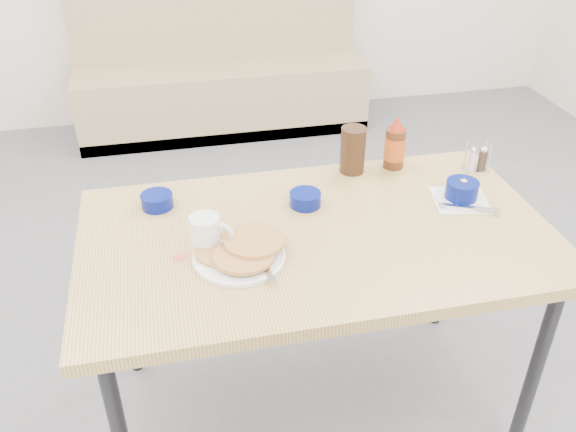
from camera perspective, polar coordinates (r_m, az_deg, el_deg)
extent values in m
cube|color=tan|center=(4.23, -6.09, 11.00)|extent=(1.90, 0.55, 0.45)
cube|color=tan|center=(4.29, -6.88, 18.21)|extent=(1.90, 0.12, 1.00)
cube|color=#2D2D33|center=(4.30, -5.95, 8.71)|extent=(1.90, 0.55, 0.08)
cube|color=tan|center=(1.83, 2.75, -1.97)|extent=(1.40, 0.80, 0.04)
cylinder|color=#2D2D33|center=(2.08, 22.10, -13.33)|extent=(0.04, 0.04, 0.72)
cylinder|color=#2D2D33|center=(2.27, -15.07, -7.21)|extent=(0.04, 0.04, 0.72)
cylinder|color=#2D2D33|center=(2.49, 14.58, -3.28)|extent=(0.04, 0.04, 0.72)
cylinder|color=white|center=(1.70, -4.59, -3.87)|extent=(0.26, 0.26, 0.01)
cylinder|color=tan|center=(1.72, -5.95, -3.10)|extent=(0.17, 0.17, 0.01)
cylinder|color=tan|center=(1.67, -4.19, -3.70)|extent=(0.17, 0.17, 0.01)
cylinder|color=tan|center=(1.71, -3.21, -2.30)|extent=(0.17, 0.17, 0.01)
cube|color=silver|center=(1.64, -1.99, -5.02)|extent=(0.03, 0.12, 0.00)
cylinder|color=white|center=(1.74, -7.76, -1.51)|extent=(0.09, 0.09, 0.10)
cylinder|color=black|center=(1.71, -7.87, -0.29)|extent=(0.07, 0.07, 0.00)
torus|color=white|center=(1.72, -6.24, -1.66)|extent=(0.07, 0.04, 0.07)
cube|color=white|center=(2.04, 15.79, 1.45)|extent=(0.20, 0.20, 0.00)
cylinder|color=white|center=(2.03, 15.82, 1.61)|extent=(0.16, 0.16, 0.01)
cylinder|color=#041062|center=(2.02, 15.96, 2.41)|extent=(0.10, 0.10, 0.06)
cylinder|color=white|center=(2.01, 16.05, 2.96)|extent=(0.09, 0.09, 0.01)
cube|color=#F4DB60|center=(2.01, 16.13, 3.13)|extent=(0.02, 0.02, 0.01)
cube|color=silver|center=(1.98, 16.57, 0.78)|extent=(0.18, 0.09, 0.00)
cylinder|color=#041062|center=(1.96, -12.16, 1.42)|extent=(0.10, 0.10, 0.05)
cylinder|color=#041062|center=(1.93, 1.63, 1.61)|extent=(0.10, 0.10, 0.05)
cylinder|color=black|center=(2.11, 6.09, 6.16)|extent=(0.11, 0.11, 0.16)
cube|color=silver|center=(2.24, 17.11, 4.22)|extent=(0.09, 0.06, 0.00)
cylinder|color=silver|center=(2.19, 16.61, 5.16)|extent=(0.01, 0.01, 0.10)
cylinder|color=silver|center=(2.22, 18.37, 5.20)|extent=(0.01, 0.01, 0.10)
cylinder|color=silver|center=(2.22, 16.29, 5.60)|extent=(0.01, 0.01, 0.10)
cylinder|color=silver|center=(2.25, 18.03, 5.63)|extent=(0.01, 0.01, 0.10)
cylinder|color=silver|center=(2.22, 16.78, 5.02)|extent=(0.03, 0.03, 0.07)
cylinder|color=#3F3326|center=(2.23, 17.74, 5.04)|extent=(0.03, 0.03, 0.07)
cylinder|color=#47230F|center=(2.16, 9.96, 6.24)|extent=(0.07, 0.07, 0.14)
cylinder|color=#C66B17|center=(2.16, 9.96, 6.31)|extent=(0.07, 0.07, 0.08)
cone|color=#AC2210|center=(2.12, 10.20, 8.54)|extent=(0.05, 0.05, 0.05)
cube|color=#DD4B49|center=(1.73, -10.09, -3.80)|extent=(0.04, 0.03, 0.00)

